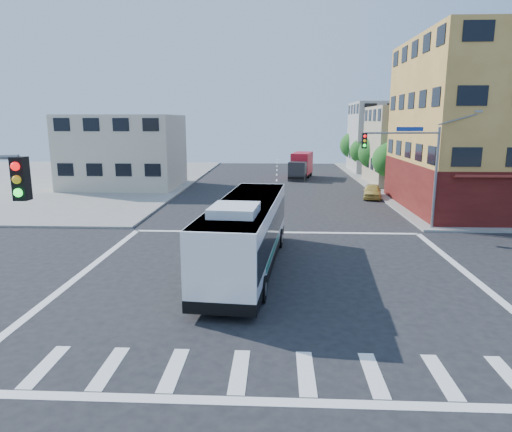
{
  "coord_description": "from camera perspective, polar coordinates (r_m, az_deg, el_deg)",
  "views": [
    {
      "loc": [
        0.09,
        -20.45,
        7.41
      ],
      "look_at": [
        -0.99,
        2.54,
        2.58
      ],
      "focal_mm": 32.0,
      "sensor_mm": 36.0,
      "label": 1
    }
  ],
  "objects": [
    {
      "name": "signal_mast_ne",
      "position": [
        32.43,
        18.93,
        6.93
      ],
      "size": [
        7.91,
        1.13,
        8.07
      ],
      "color": "slate",
      "rests_on": "ground"
    },
    {
      "name": "building_west",
      "position": [
        53.36,
        -16.16,
        7.74
      ],
      "size": [
        12.06,
        10.06,
        8.0
      ],
      "color": "#C1B5A0",
      "rests_on": "ground"
    },
    {
      "name": "street_tree_d",
      "position": [
        73.41,
        12.1,
        8.84
      ],
      "size": [
        4.0,
        4.0,
        6.03
      ],
      "color": "#342312",
      "rests_on": "ground"
    },
    {
      "name": "street_tree_b",
      "position": [
        57.71,
        14.64,
        7.84
      ],
      "size": [
        3.8,
        3.8,
        5.79
      ],
      "color": "#342312",
      "rests_on": "ground"
    },
    {
      "name": "building_east_near",
      "position": [
        57.06,
        20.13,
        8.23
      ],
      "size": [
        12.06,
        10.06,
        9.0
      ],
      "color": "tan",
      "rests_on": "ground"
    },
    {
      "name": "parked_car",
      "position": [
        45.56,
        14.34,
        3.01
      ],
      "size": [
        2.41,
        4.31,
        1.39
      ],
      "primitive_type": "imported",
      "rotation": [
        0.0,
        0.0,
        -0.2
      ],
      "color": "gold",
      "rests_on": "ground"
    },
    {
      "name": "street_tree_c",
      "position": [
        65.56,
        13.21,
        8.1
      ],
      "size": [
        3.4,
        3.4,
        5.29
      ],
      "color": "#342312",
      "rests_on": "ground"
    },
    {
      "name": "street_tree_a",
      "position": [
        49.94,
        16.5,
        6.99
      ],
      "size": [
        3.6,
        3.6,
        5.53
      ],
      "color": "#342312",
      "rests_on": "ground"
    },
    {
      "name": "ground",
      "position": [
        21.75,
        2.33,
        -8.07
      ],
      "size": [
        120.0,
        120.0,
        0.0
      ],
      "primitive_type": "plane",
      "color": "black",
      "rests_on": "ground"
    },
    {
      "name": "box_truck",
      "position": [
        59.83,
        5.63,
        6.22
      ],
      "size": [
        3.56,
        7.56,
        3.28
      ],
      "rotation": [
        0.0,
        0.0,
        -0.21
      ],
      "color": "#26262B",
      "rests_on": "ground"
    },
    {
      "name": "building_east_far",
      "position": [
        70.52,
        16.79,
        9.41
      ],
      "size": [
        12.06,
        10.06,
        10.0
      ],
      "color": "#A4A49F",
      "rests_on": "ground"
    },
    {
      "name": "transit_bus",
      "position": [
        22.85,
        -1.2,
        -2.1
      ],
      "size": [
        3.96,
        13.32,
        3.89
      ],
      "rotation": [
        0.0,
        0.0,
        -0.09
      ],
      "color": "black",
      "rests_on": "ground"
    }
  ]
}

